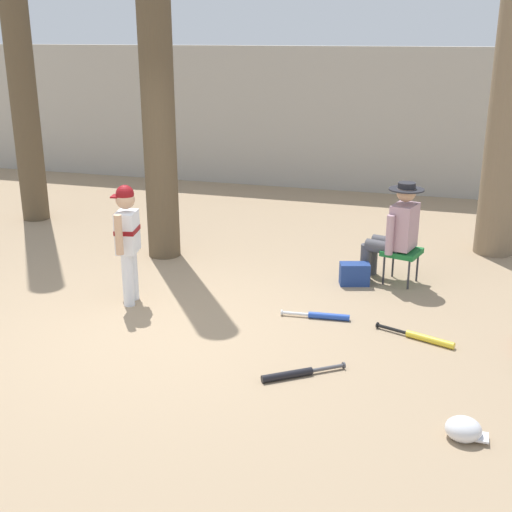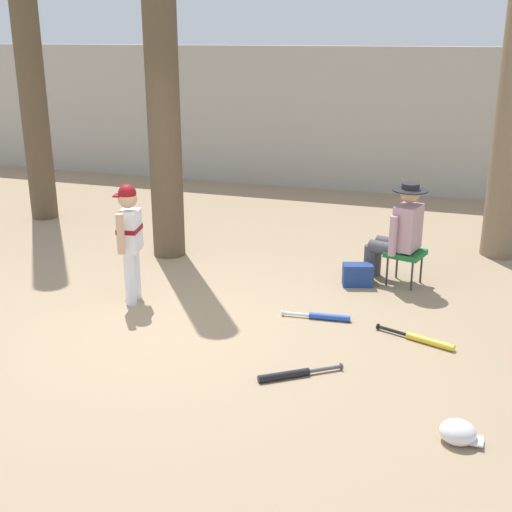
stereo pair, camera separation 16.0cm
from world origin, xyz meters
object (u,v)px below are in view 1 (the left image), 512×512
Objects in this scene: seated_spectator at (395,229)px; tree_near_player at (157,77)px; handbag_beside_stool at (354,274)px; bat_black_composite at (294,374)px; bat_yellow_trainer at (424,338)px; tree_far_left at (16,25)px; bat_blue_youth at (323,316)px; young_ballplayer at (127,237)px; tree_behind_spectator at (508,122)px; folding_stool at (402,253)px; batting_helmet_white at (464,429)px.

tree_near_player is at bearing 177.76° from seated_spectator.
handbag_beside_stool is 2.36m from bat_black_composite.
tree_near_player is at bearing 154.20° from bat_yellow_trainer.
tree_far_left is (-5.69, 1.19, 2.27)m from seated_spectator.
tree_near_player reaches higher than seated_spectator.
bat_black_composite is at bearing -90.01° from bat_blue_youth.
seated_spectator reaches higher than bat_blue_youth.
young_ballplayer is 1.83× the size of bat_blue_youth.
tree_behind_spectator is 3.25× the size of young_ballplayer.
seated_spectator reaches higher than handbag_beside_stool.
handbag_beside_stool is (-0.51, -0.22, -0.23)m from folding_stool.
bat_black_composite is at bearing -28.05° from young_ballplayer.
tree_behind_spectator is 0.66× the size of tree_far_left.
seated_spectator is at bearing 77.79° from bat_black_composite.
folding_stool is 0.64× the size of bat_yellow_trainer.
tree_far_left is at bearing 153.90° from bat_blue_youth.
tree_behind_spectator reaches higher than bat_black_composite.
young_ballplayer reaches higher than seated_spectator.
tree_far_left reaches higher than tree_behind_spectator.
bat_black_composite is at bearing -36.45° from tree_far_left.
seated_spectator is (2.99, -0.12, -1.64)m from tree_near_player.
handbag_beside_stool is at bearing -15.24° from tree_far_left.
bat_yellow_trainer is at bearing -76.56° from folding_stool.
bat_yellow_trainer is 1.61m from batting_helmet_white.
handbag_beside_stool is at bearing -7.98° from tree_near_player.
tree_behind_spectator reaches higher than folding_stool.
bat_black_composite is at bearing -102.21° from seated_spectator.
bat_black_composite is (-1.75, -4.09, -1.69)m from tree_behind_spectator.
bat_blue_youth is (0.00, 1.28, 0.00)m from bat_black_composite.
bat_yellow_trainer is (0.87, -1.30, -0.10)m from handbag_beside_stool.
bat_yellow_trainer is 1.05m from bat_blue_youth.
folding_stool reaches higher than handbag_beside_stool.
tree_near_player is at bearing -161.74° from tree_behind_spectator.
seated_spectator is 1.82× the size of bat_black_composite.
folding_stool is 0.74× the size of bat_black_composite.
tree_far_left is at bearing 155.96° from bat_yellow_trainer.
tree_far_left is at bearing 164.76° from handbag_beside_stool.
tree_near_player is 2.97m from tree_far_left.
bat_blue_youth is at bearing -26.10° from tree_far_left.
young_ballplayer is (0.32, -1.59, -1.54)m from tree_near_player.
young_ballplayer is 3.84× the size of handbag_beside_stool.
bat_yellow_trainer is (0.36, -1.52, -0.33)m from folding_stool.
folding_stool is 0.29m from seated_spectator.
tree_near_player is 1.20× the size of tree_behind_spectator.
bat_black_composite is (-0.66, -2.57, -0.33)m from folding_stool.
folding_stool is 1.44× the size of handbag_beside_stool.
handbag_beside_stool is (2.58, -0.36, -2.15)m from tree_near_player.
tree_behind_spectator is 12.46× the size of handbag_beside_stool.
tree_far_left reaches higher than folding_stool.
folding_stool is at bearing -125.64° from tree_behind_spectator.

